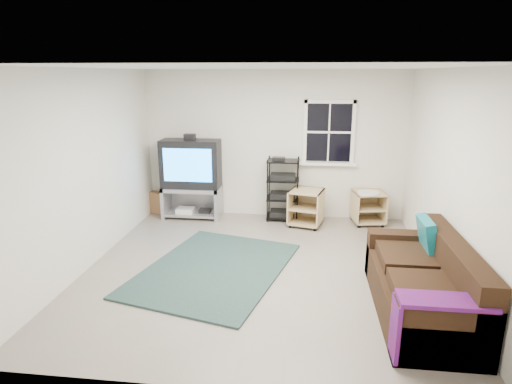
# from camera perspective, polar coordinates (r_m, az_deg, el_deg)

# --- Properties ---
(room) EXTENTS (4.60, 4.62, 4.60)m
(room) POSITION_cam_1_polar(r_m,az_deg,el_deg) (7.57, 9.68, 7.30)
(room) COLOR gray
(room) RESTS_ON ground
(tv_unit) EXTENTS (1.03, 0.52, 1.52)m
(tv_unit) POSITION_cam_1_polar(r_m,az_deg,el_deg) (7.70, -8.63, 2.62)
(tv_unit) COLOR #929299
(tv_unit) RESTS_ON ground
(av_rack) EXTENTS (0.56, 0.41, 1.12)m
(av_rack) POSITION_cam_1_polar(r_m,az_deg,el_deg) (7.59, 3.59, -0.14)
(av_rack) COLOR black
(av_rack) RESTS_ON ground
(side_table_left) EXTENTS (0.64, 0.64, 0.63)m
(side_table_left) POSITION_cam_1_polar(r_m,az_deg,el_deg) (7.39, 6.77, -1.87)
(side_table_left) COLOR tan
(side_table_left) RESTS_ON ground
(side_table_right) EXTENTS (0.59, 0.59, 0.60)m
(side_table_right) POSITION_cam_1_polar(r_m,az_deg,el_deg) (7.67, 14.68, -1.64)
(side_table_right) COLOR tan
(side_table_right) RESTS_ON ground
(sofa) EXTENTS (0.88, 1.99, 0.91)m
(sofa) POSITION_cam_1_polar(r_m,az_deg,el_deg) (5.05, 21.47, -11.58)
(sofa) COLOR black
(sofa) RESTS_ON ground
(shag_rug) EXTENTS (2.23, 2.69, 0.03)m
(shag_rug) POSITION_cam_1_polar(r_m,az_deg,el_deg) (5.82, -5.55, -10.16)
(shag_rug) COLOR #311F15
(shag_rug) RESTS_ON ground
(paper_bag) EXTENTS (0.33, 0.27, 0.40)m
(paper_bag) POSITION_cam_1_polar(r_m,az_deg,el_deg) (8.20, -12.96, -1.38)
(paper_bag) COLOR #986744
(paper_bag) RESTS_ON ground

